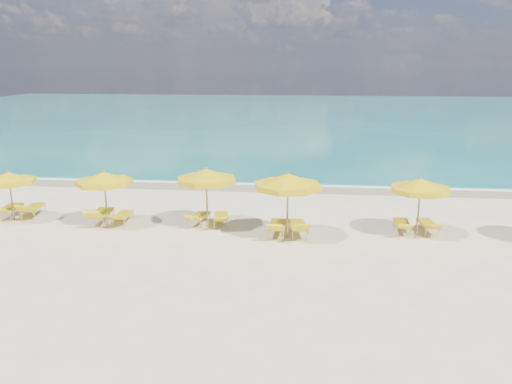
# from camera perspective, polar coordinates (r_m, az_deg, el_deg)

# --- Properties ---
(ground_plane) EXTENTS (120.00, 120.00, 0.00)m
(ground_plane) POSITION_cam_1_polar(r_m,az_deg,el_deg) (19.38, -0.48, -4.53)
(ground_plane) COLOR beige
(ocean) EXTENTS (120.00, 80.00, 0.30)m
(ocean) POSITION_cam_1_polar(r_m,az_deg,el_deg) (66.54, 4.41, 8.87)
(ocean) COLOR #126A63
(ocean) RESTS_ON ground
(wet_sand_band) EXTENTS (120.00, 2.60, 0.01)m
(wet_sand_band) POSITION_cam_1_polar(r_m,az_deg,el_deg) (26.45, 1.39, 0.62)
(wet_sand_band) COLOR tan
(wet_sand_band) RESTS_ON ground
(foam_line) EXTENTS (120.00, 1.20, 0.03)m
(foam_line) POSITION_cam_1_polar(r_m,az_deg,el_deg) (27.23, 1.53, 1.02)
(foam_line) COLOR white
(foam_line) RESTS_ON ground
(whitecap_near) EXTENTS (14.00, 0.36, 0.05)m
(whitecap_near) POSITION_cam_1_polar(r_m,az_deg,el_deg) (36.68, -6.72, 4.39)
(whitecap_near) COLOR white
(whitecap_near) RESTS_ON ground
(whitecap_far) EXTENTS (18.00, 0.30, 0.05)m
(whitecap_far) POSITION_cam_1_polar(r_m,az_deg,el_deg) (43.07, 14.04, 5.53)
(whitecap_far) COLOR white
(whitecap_far) RESTS_ON ground
(umbrella_2) EXTENTS (2.23, 2.23, 2.09)m
(umbrella_2) POSITION_cam_1_polar(r_m,az_deg,el_deg) (22.68, -26.39, 1.42)
(umbrella_2) COLOR #98794C
(umbrella_2) RESTS_ON ground
(umbrella_3) EXTENTS (2.86, 2.86, 2.25)m
(umbrella_3) POSITION_cam_1_polar(r_m,az_deg,el_deg) (20.53, -16.96, 1.47)
(umbrella_3) COLOR #98794C
(umbrella_3) RESTS_ON ground
(umbrella_4) EXTENTS (2.68, 2.68, 2.41)m
(umbrella_4) POSITION_cam_1_polar(r_m,az_deg,el_deg) (19.56, -5.70, 1.82)
(umbrella_4) COLOR #98794C
(umbrella_4) RESTS_ON ground
(umbrella_5) EXTENTS (2.93, 2.93, 2.52)m
(umbrella_5) POSITION_cam_1_polar(r_m,az_deg,el_deg) (18.15, 3.66, 1.19)
(umbrella_5) COLOR #98794C
(umbrella_5) RESTS_ON ground
(umbrella_6) EXTENTS (2.71, 2.71, 2.26)m
(umbrella_6) POSITION_cam_1_polar(r_m,az_deg,el_deg) (19.43, 18.29, 0.70)
(umbrella_6) COLOR #98794C
(umbrella_6) RESTS_ON ground
(lounger_2_left) EXTENTS (0.86, 1.98, 0.74)m
(lounger_2_left) POSITION_cam_1_polar(r_m,az_deg,el_deg) (23.53, -26.33, -2.07)
(lounger_2_left) COLOR #A5A8AD
(lounger_2_left) RESTS_ON ground
(lounger_2_right) EXTENTS (0.86, 1.89, 0.80)m
(lounger_2_right) POSITION_cam_1_polar(r_m,az_deg,el_deg) (23.25, -24.13, -2.02)
(lounger_2_right) COLOR #A5A8AD
(lounger_2_right) RESTS_ON ground
(lounger_3_left) EXTENTS (0.80, 2.02, 0.87)m
(lounger_3_left) POSITION_cam_1_polar(r_m,az_deg,el_deg) (21.27, -17.29, -2.78)
(lounger_3_left) COLOR #A5A8AD
(lounger_3_left) RESTS_ON ground
(lounger_3_right) EXTENTS (0.61, 1.69, 0.65)m
(lounger_3_right) POSITION_cam_1_polar(r_m,az_deg,el_deg) (21.02, -14.98, -2.95)
(lounger_3_right) COLOR #A5A8AD
(lounger_3_right) RESTS_ON ground
(lounger_4_left) EXTENTS (0.74, 1.69, 0.66)m
(lounger_4_left) POSITION_cam_1_polar(r_m,az_deg,el_deg) (20.33, -6.48, -3.13)
(lounger_4_left) COLOR #A5A8AD
(lounger_4_left) RESTS_ON ground
(lounger_4_right) EXTENTS (0.81, 1.76, 0.67)m
(lounger_4_right) POSITION_cam_1_polar(r_m,az_deg,el_deg) (20.13, -4.03, -3.24)
(lounger_4_right) COLOR #A5A8AD
(lounger_4_right) RESTS_ON ground
(lounger_5_left) EXTENTS (0.68, 1.92, 0.80)m
(lounger_5_left) POSITION_cam_1_polar(r_m,az_deg,el_deg) (18.92, 2.46, -4.29)
(lounger_5_left) COLOR #A5A8AD
(lounger_5_left) RESTS_ON ground
(lounger_5_right) EXTENTS (0.90, 1.94, 0.82)m
(lounger_5_right) POSITION_cam_1_polar(r_m,az_deg,el_deg) (18.93, 4.83, -4.32)
(lounger_5_right) COLOR #A5A8AD
(lounger_5_right) RESTS_ON ground
(lounger_6_left) EXTENTS (0.63, 1.76, 0.67)m
(lounger_6_left) POSITION_cam_1_polar(r_m,az_deg,el_deg) (20.05, 16.32, -3.86)
(lounger_6_left) COLOR #A5A8AD
(lounger_6_left) RESTS_ON ground
(lounger_6_right) EXTENTS (0.72, 1.75, 0.65)m
(lounger_6_right) POSITION_cam_1_polar(r_m,az_deg,el_deg) (20.33, 19.04, -3.83)
(lounger_6_right) COLOR #A5A8AD
(lounger_6_right) RESTS_ON ground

